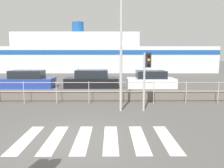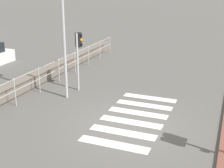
# 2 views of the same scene
# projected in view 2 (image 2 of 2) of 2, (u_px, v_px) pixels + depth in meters

# --- Properties ---
(ground_plane) EXTENTS (160.00, 160.00, 0.00)m
(ground_plane) POSITION_uv_depth(u_px,v_px,m) (129.00, 125.00, 11.44)
(ground_plane) COLOR #565451
(crosswalk) EXTENTS (4.95, 2.40, 0.01)m
(crosswalk) POSITION_uv_depth(u_px,v_px,m) (135.00, 117.00, 12.09)
(crosswalk) COLOR silver
(crosswalk) RESTS_ON ground_plane
(harbor_fence) EXTENTS (21.21, 0.04, 1.23)m
(harbor_fence) POSITION_uv_depth(u_px,v_px,m) (15.00, 88.00, 12.94)
(harbor_fence) COLOR #B2B2B5
(harbor_fence) RESTS_ON ground_plane
(traffic_light_far) EXTENTS (0.34, 0.32, 2.76)m
(traffic_light_far) POSITION_uv_depth(u_px,v_px,m) (78.00, 48.00, 14.54)
(traffic_light_far) COLOR #B2B2B5
(traffic_light_far) RESTS_ON ground_plane
(streetlamp) EXTENTS (0.32, 0.94, 6.53)m
(streetlamp) POSITION_uv_depth(u_px,v_px,m) (66.00, 7.00, 12.81)
(streetlamp) COLOR #B2B2B5
(streetlamp) RESTS_ON ground_plane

